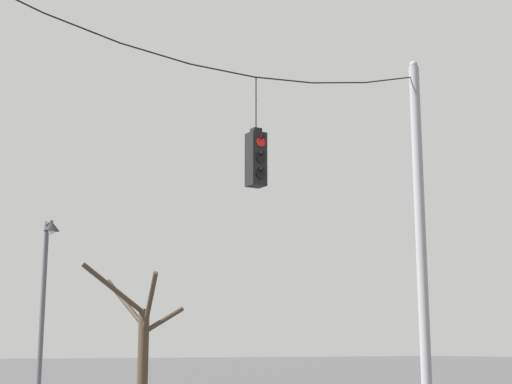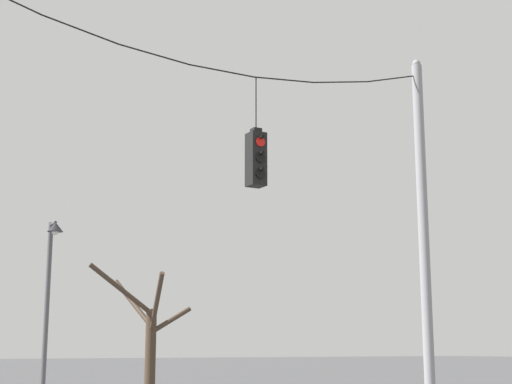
# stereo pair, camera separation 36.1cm
# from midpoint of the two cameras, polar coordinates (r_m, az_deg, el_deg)

# --- Properties ---
(utility_pole_right) EXTENTS (0.24, 0.24, 8.23)m
(utility_pole_right) POSITION_cam_midpoint_polar(r_m,az_deg,el_deg) (18.42, 11.32, -2.78)
(utility_pole_right) COLOR gray
(utility_pole_right) RESTS_ON ground_plane
(span_wire) EXTENTS (10.41, 0.03, 0.85)m
(span_wire) POSITION_cam_midpoint_polar(r_m,az_deg,el_deg) (16.30, -3.05, 9.72)
(span_wire) COLOR black
(traffic_light_near_right_pole) EXTENTS (0.34, 0.58, 2.33)m
(traffic_light_near_right_pole) POSITION_cam_midpoint_polar(r_m,az_deg,el_deg) (16.06, -0.65, 2.45)
(traffic_light_near_right_pole) COLOR black
(street_lamp) EXTENTS (0.37, 0.66, 4.42)m
(street_lamp) POSITION_cam_midpoint_polar(r_m,az_deg,el_deg) (19.15, -15.58, -6.32)
(street_lamp) COLOR #515156
(street_lamp) RESTS_ON ground_plane
(bare_tree) EXTENTS (3.45, 3.41, 4.04)m
(bare_tree) POSITION_cam_midpoint_polar(r_m,az_deg,el_deg) (25.29, -8.86, -10.02)
(bare_tree) COLOR #423326
(bare_tree) RESTS_ON ground_plane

